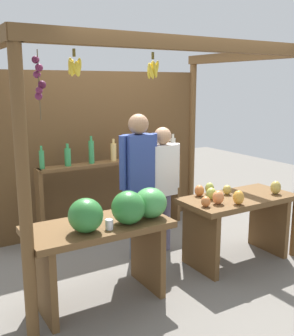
# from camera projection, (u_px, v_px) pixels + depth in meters

# --- Properties ---
(ground_plane) EXTENTS (12.00, 12.00, 0.00)m
(ground_plane) POSITION_uv_depth(u_px,v_px,m) (138.00, 252.00, 4.87)
(ground_plane) COLOR slate
(ground_plane) RESTS_ON ground
(market_stall) EXTENTS (3.25, 2.15, 2.41)m
(market_stall) POSITION_uv_depth(u_px,v_px,m) (118.00, 133.00, 4.98)
(market_stall) COLOR brown
(market_stall) RESTS_ON ground
(fruit_counter_left) EXTENTS (1.36, 0.67, 1.07)m
(fruit_counter_left) POSITION_uv_depth(u_px,v_px,m) (110.00, 229.00, 3.64)
(fruit_counter_left) COLOR brown
(fruit_counter_left) RESTS_ON ground
(fruit_counter_right) EXTENTS (1.31, 0.64, 0.92)m
(fruit_counter_right) POSITION_uv_depth(u_px,v_px,m) (236.00, 213.00, 4.53)
(fruit_counter_right) COLOR brown
(fruit_counter_right) RESTS_ON ground
(bottle_shelf_unit) EXTENTS (2.08, 0.22, 1.35)m
(bottle_shelf_unit) POSITION_uv_depth(u_px,v_px,m) (114.00, 175.00, 5.38)
(bottle_shelf_unit) COLOR brown
(bottle_shelf_unit) RESTS_ON ground
(vendor_man) EXTENTS (0.48, 0.23, 1.69)m
(vendor_man) POSITION_uv_depth(u_px,v_px,m) (139.00, 173.00, 4.52)
(vendor_man) COLOR slate
(vendor_man) RESTS_ON ground
(vendor_woman) EXTENTS (0.48, 0.21, 1.52)m
(vendor_woman) POSITION_uv_depth(u_px,v_px,m) (162.00, 179.00, 4.76)
(vendor_woman) COLOR #55516C
(vendor_woman) RESTS_ON ground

